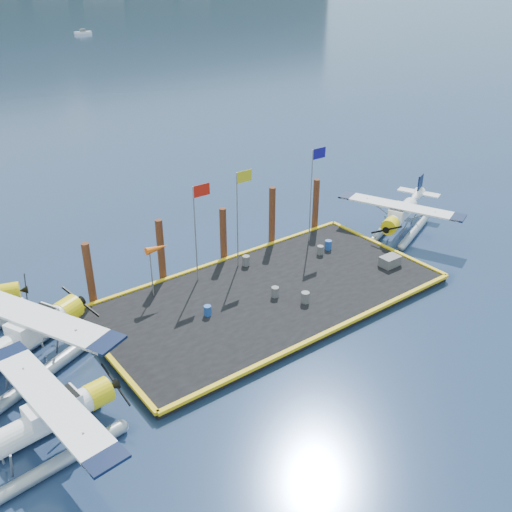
{
  "coord_description": "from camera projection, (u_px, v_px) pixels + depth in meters",
  "views": [
    {
      "loc": [
        -17.79,
        -22.33,
        17.54
      ],
      "look_at": [
        0.57,
        2.0,
        1.82
      ],
      "focal_mm": 40.0,
      "sensor_mm": 36.0,
      "label": 1
    }
  ],
  "objects": [
    {
      "name": "piling_0",
      "position": [
        90.0,
        276.0,
        31.77
      ],
      "size": [
        0.44,
        0.44,
        4.0
      ],
      "primitive_type": "cylinder",
      "color": "#4C2215",
      "rests_on": "ground"
    },
    {
      "name": "flagpole_red",
      "position": [
        198.0,
        219.0,
        32.86
      ],
      "size": [
        1.14,
        0.08,
        6.0
      ],
      "color": "gray",
      "rests_on": "dock"
    },
    {
      "name": "flagpole_yellow",
      "position": [
        240.0,
        205.0,
        34.41
      ],
      "size": [
        1.14,
        0.08,
        6.2
      ],
      "color": "gray",
      "rests_on": "dock"
    },
    {
      "name": "seaplane_d",
      "position": [
        400.0,
        217.0,
        40.72
      ],
      "size": [
        8.26,
        8.72,
        3.17
      ],
      "rotation": [
        0.0,
        0.0,
        1.96
      ],
      "color": "#9CA3AA",
      "rests_on": "ground"
    },
    {
      "name": "piling_1",
      "position": [
        161.0,
        252.0,
        34.13
      ],
      "size": [
        0.44,
        0.44,
        4.2
      ],
      "primitive_type": "cylinder",
      "color": "#4C2215",
      "rests_on": "ground"
    },
    {
      "name": "flagpole_blue",
      "position": [
        314.0,
        182.0,
        37.54
      ],
      "size": [
        1.14,
        0.08,
        6.5
      ],
      "color": "gray",
      "rests_on": "dock"
    },
    {
      "name": "drum_5",
      "position": [
        246.0,
        261.0,
        36.1
      ],
      "size": [
        0.46,
        0.46,
        0.65
      ],
      "primitive_type": "cylinder",
      "color": "#525256",
      "rests_on": "dock"
    },
    {
      "name": "drum_0",
      "position": [
        208.0,
        310.0,
        31.0
      ],
      "size": [
        0.41,
        0.41,
        0.58
      ],
      "primitive_type": "cylinder",
      "color": "#1B4296",
      "rests_on": "dock"
    },
    {
      "name": "dock_bumpers",
      "position": [
        269.0,
        291.0,
        33.18
      ],
      "size": [
        20.25,
        10.25,
        0.18
      ],
      "primitive_type": null,
      "color": "#E2B50D",
      "rests_on": "dock"
    },
    {
      "name": "drum_2",
      "position": [
        320.0,
        250.0,
        37.49
      ],
      "size": [
        0.42,
        0.42,
        0.6
      ],
      "primitive_type": "cylinder",
      "color": "#525256",
      "rests_on": "dock"
    },
    {
      "name": "windsock",
      "position": [
        157.0,
        249.0,
        31.93
      ],
      "size": [
        1.4,
        0.44,
        3.12
      ],
      "color": "gray",
      "rests_on": "dock"
    },
    {
      "name": "piling_4",
      "position": [
        316.0,
        206.0,
        40.87
      ],
      "size": [
        0.44,
        0.44,
        4.0
      ],
      "primitive_type": "cylinder",
      "color": "#4C2215",
      "rests_on": "ground"
    },
    {
      "name": "seaplane_a",
      "position": [
        46.0,
        424.0,
        22.36
      ],
      "size": [
        8.4,
        9.27,
        3.28
      ],
      "rotation": [
        0.0,
        0.0,
        -1.46
      ],
      "color": "#9CA3AA",
      "rests_on": "ground"
    },
    {
      "name": "drum_4",
      "position": [
        328.0,
        245.0,
        38.14
      ],
      "size": [
        0.45,
        0.45,
        0.64
      ],
      "primitive_type": "cylinder",
      "color": "#1B4296",
      "rests_on": "dock"
    },
    {
      "name": "seaplane_b",
      "position": [
        28.0,
        339.0,
        27.09
      ],
      "size": [
        9.56,
        10.02,
        3.68
      ],
      "rotation": [
        0.0,
        0.0,
        -1.14
      ],
      "color": "#9CA3AA",
      "rests_on": "ground"
    },
    {
      "name": "drum_1",
      "position": [
        275.0,
        292.0,
        32.71
      ],
      "size": [
        0.44,
        0.44,
        0.61
      ],
      "primitive_type": "cylinder",
      "color": "#525256",
      "rests_on": "dock"
    },
    {
      "name": "crate",
      "position": [
        390.0,
        261.0,
        36.08
      ],
      "size": [
        1.27,
        0.85,
        0.63
      ],
      "primitive_type": "cube",
      "color": "#525256",
      "rests_on": "dock"
    },
    {
      "name": "piling_3",
      "position": [
        272.0,
        217.0,
        38.66
      ],
      "size": [
        0.44,
        0.44,
        4.3
      ],
      "primitive_type": "cylinder",
      "color": "#4C2215",
      "rests_on": "ground"
    },
    {
      "name": "drum_3",
      "position": [
        305.0,
        297.0,
        32.13
      ],
      "size": [
        0.47,
        0.47,
        0.66
      ],
      "primitive_type": "cylinder",
      "color": "#525256",
      "rests_on": "dock"
    },
    {
      "name": "piling_2",
      "position": [
        223.0,
        236.0,
        36.63
      ],
      "size": [
        0.44,
        0.44,
        3.8
      ],
      "primitive_type": "cylinder",
      "color": "#4C2215",
      "rests_on": "ground"
    },
    {
      "name": "ground",
      "position": [
        269.0,
        299.0,
        33.41
      ],
      "size": [
        4000.0,
        4000.0,
        0.0
      ],
      "primitive_type": "plane",
      "color": "#172445",
      "rests_on": "ground"
    },
    {
      "name": "dock",
      "position": [
        269.0,
        296.0,
        33.31
      ],
      "size": [
        20.0,
        10.0,
        0.4
      ],
      "primitive_type": "cube",
      "color": "black",
      "rests_on": "ground"
    }
  ]
}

